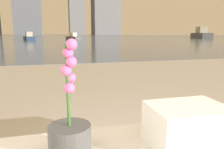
# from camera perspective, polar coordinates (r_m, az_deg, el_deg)

# --- Properties ---
(potted_orchid) EXTENTS (0.15, 0.15, 0.42)m
(potted_orchid) POSITION_cam_1_polar(r_m,az_deg,el_deg) (0.82, -10.96, -14.69)
(potted_orchid) COLOR #4C4C4C
(potted_orchid) RESTS_ON bathtub
(towel_stack) EXTENTS (0.29, 0.22, 0.16)m
(towel_stack) POSITION_cam_1_polar(r_m,az_deg,el_deg) (0.92, 19.03, -12.41)
(towel_stack) COLOR white
(towel_stack) RESTS_ON bathtub
(harbor_water) EXTENTS (180.00, 110.00, 0.01)m
(harbor_water) POSITION_cam_1_polar(r_m,az_deg,el_deg) (61.98, -13.91, 9.57)
(harbor_water) COLOR slate
(harbor_water) RESTS_ON ground_plane
(harbor_boat_0) EXTENTS (1.77, 3.16, 1.12)m
(harbor_boat_0) POSITION_cam_1_polar(r_m,az_deg,el_deg) (30.57, -20.84, 9.03)
(harbor_boat_0) COLOR navy
(harbor_boat_0) RESTS_ON harbor_water
(harbor_boat_1) EXTENTS (3.19, 5.91, 2.10)m
(harbor_boat_1) POSITION_cam_1_polar(r_m,az_deg,el_deg) (43.98, 22.30, 9.70)
(harbor_boat_1) COLOR #4C4C51
(harbor_boat_1) RESTS_ON harbor_water
(harbor_boat_3) EXTENTS (2.03, 2.84, 1.02)m
(harbor_boat_3) POSITION_cam_1_polar(r_m,az_deg,el_deg) (32.47, -10.12, 9.55)
(harbor_boat_3) COLOR #4C4C51
(harbor_boat_3) RESTS_ON harbor_water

